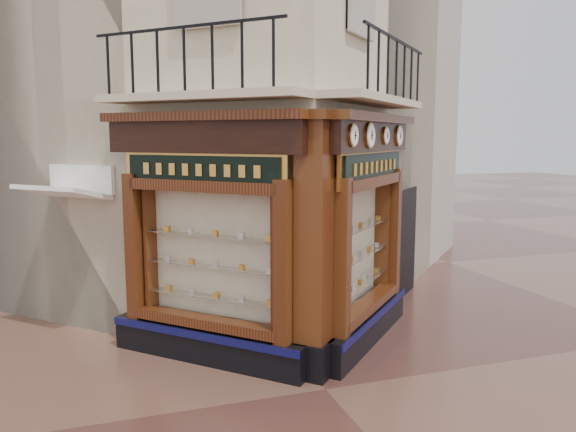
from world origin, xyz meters
name	(u,v)px	position (x,y,z in m)	size (l,w,h in m)	color
ground	(325,389)	(0.00, 0.00, 0.00)	(80.00, 80.00, 0.00)	#492822
main_building	(227,33)	(0.00, 6.16, 6.00)	(8.00, 8.00, 12.00)	beige
neighbour_left	(113,63)	(-2.47, 8.63, 5.50)	(8.00, 8.00, 11.00)	#B5AB9E
neighbour_right	(293,71)	(2.47, 8.63, 5.50)	(8.00, 8.00, 11.00)	#B5AB9E
shopfront_left	(206,241)	(-1.41, 1.57, 1.98)	(2.86, 2.86, 3.98)	black
shopfront_right	(367,231)	(1.41, 1.57, 1.98)	(2.86, 2.86, 3.98)	black
corner_pilaster	(314,250)	(0.00, 0.50, 1.95)	(0.85, 0.85, 3.98)	black
balcony	(292,97)	(0.00, 1.49, 4.22)	(5.94, 2.97, 1.03)	beige
clock_a	(353,135)	(0.61, 0.51, 3.62)	(0.28, 0.28, 0.34)	#A87938
clock_b	(370,136)	(1.16, 1.06, 3.62)	(0.33, 0.33, 0.41)	#A87938
clock_c	(386,136)	(1.77, 1.67, 3.62)	(0.25, 0.25, 0.31)	#A87938
clock_d	(399,136)	(2.37, 2.27, 3.62)	(0.31, 0.31, 0.39)	#A87938
awning	(70,338)	(-3.58, 3.37, 0.00)	(1.51, 0.91, 0.08)	white
signboard_left	(201,170)	(-1.46, 1.51, 3.10)	(2.14, 2.14, 0.57)	gold
signboard_right	(373,167)	(1.46, 1.51, 3.10)	(2.24, 2.24, 0.60)	gold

